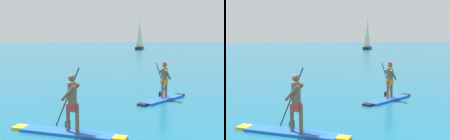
% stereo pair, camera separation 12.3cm
% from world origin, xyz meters
% --- Properties ---
extents(paddleboarder_near_left, '(3.19, 2.15, 1.95)m').
position_xyz_m(paddleboarder_near_left, '(-5.82, 3.04, 0.41)').
color(paddleboarder_near_left, blue).
rests_on(paddleboarder_near_left, ground).
extents(paddleboarder_mid_center, '(2.85, 2.04, 1.73)m').
position_xyz_m(paddleboarder_mid_center, '(-1.35, 6.73, 0.39)').
color(paddleboarder_mid_center, blue).
rests_on(paddleboarder_mid_center, ground).
extents(sailboat_right_horizon, '(3.99, 6.18, 7.39)m').
position_xyz_m(sailboat_right_horizon, '(16.93, 64.17, 0.98)').
color(sailboat_right_horizon, black).
rests_on(sailboat_right_horizon, ground).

